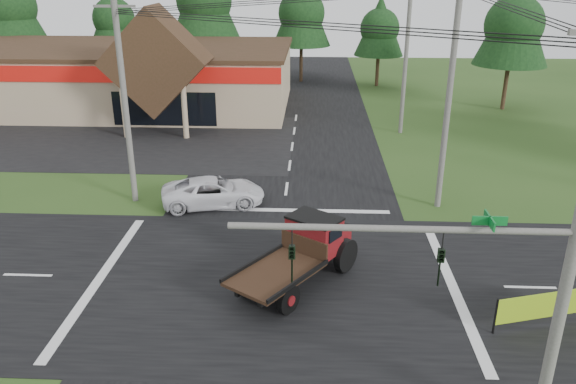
{
  "coord_description": "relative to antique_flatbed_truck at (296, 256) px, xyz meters",
  "views": [
    {
      "loc": [
        1.46,
        -19.28,
        11.61
      ],
      "look_at": [
        0.36,
        4.1,
        2.2
      ],
      "focal_mm": 35.0,
      "sensor_mm": 36.0,
      "label": 1
    }
  ],
  "objects": [
    {
      "name": "road_ew",
      "position": [
        -0.87,
        0.12,
        -1.24
      ],
      "size": [
        120.0,
        12.0,
        0.02
      ],
      "primitive_type": "cube",
      "color": "black",
      "rests_on": "ground"
    },
    {
      "name": "roadside_banner",
      "position": [
        8.7,
        -2.37,
        -0.57
      ],
      "size": [
        3.89,
        1.24,
        1.37
      ],
      "primitive_type": null,
      "rotation": [
        0.0,
        0.0,
        0.28
      ],
      "color": "#85AD17",
      "rests_on": "ground"
    },
    {
      "name": "utility_pole_n",
      "position": [
        7.13,
        22.12,
        4.48
      ],
      "size": [
        2.0,
        0.3,
        11.2
      ],
      "color": "#595651",
      "rests_on": "ground"
    },
    {
      "name": "road_ns",
      "position": [
        -0.87,
        0.12,
        -1.24
      ],
      "size": [
        12.0,
        120.0,
        0.02
      ],
      "primitive_type": "cube",
      "color": "black",
      "rests_on": "ground"
    },
    {
      "name": "utility_pole_ne",
      "position": [
        7.13,
        8.12,
        4.63
      ],
      "size": [
        2.0,
        0.3,
        11.5
      ],
      "color": "#595651",
      "rests_on": "ground"
    },
    {
      "name": "tree_side_ne",
      "position": [
        17.13,
        30.12,
        6.12
      ],
      "size": [
        6.16,
        6.16,
        11.11
      ],
      "color": "#332316",
      "rests_on": "ground"
    },
    {
      "name": "tree_row_d",
      "position": [
        -0.87,
        42.12,
        6.12
      ],
      "size": [
        6.16,
        6.16,
        11.11
      ],
      "color": "#332316",
      "rests_on": "ground"
    },
    {
      "name": "tree_row_a",
      "position": [
        -30.87,
        40.12,
        6.79
      ],
      "size": [
        6.72,
        6.72,
        12.12
      ],
      "color": "#332316",
      "rests_on": "ground"
    },
    {
      "name": "cvs_building",
      "position": [
        -16.57,
        29.69,
        1.52
      ],
      "size": [
        30.4,
        18.2,
        9.19
      ],
      "color": "tan",
      "rests_on": "ground"
    },
    {
      "name": "utility_pole_nr",
      "position": [
        6.63,
        -7.38,
        4.38
      ],
      "size": [
        2.0,
        0.3,
        11.0
      ],
      "color": "#595651",
      "rests_on": "ground"
    },
    {
      "name": "tree_row_b",
      "position": [
        -20.87,
        42.12,
        5.45
      ],
      "size": [
        5.6,
        5.6,
        10.1
      ],
      "color": "#332316",
      "rests_on": "ground"
    },
    {
      "name": "traffic_signal_mast",
      "position": [
        4.95,
        -7.38,
        3.17
      ],
      "size": [
        8.12,
        0.24,
        7.0
      ],
      "color": "#595651",
      "rests_on": "ground"
    },
    {
      "name": "antique_flatbed_truck",
      "position": [
        0.0,
        0.0,
        0.0
      ],
      "size": [
        5.34,
        6.22,
        2.51
      ],
      "primitive_type": null,
      "rotation": [
        0.0,
        0.0,
        -0.62
      ],
      "color": "#5C0D0F",
      "rests_on": "ground"
    },
    {
      "name": "tree_row_e",
      "position": [
        7.13,
        40.12,
        4.78
      ],
      "size": [
        5.04,
        5.04,
        9.09
      ],
      "color": "#332316",
      "rests_on": "ground"
    },
    {
      "name": "ground",
      "position": [
        -0.87,
        0.12,
        -1.25
      ],
      "size": [
        120.0,
        120.0,
        0.0
      ],
      "primitive_type": "plane",
      "color": "#284619",
      "rests_on": "ground"
    },
    {
      "name": "white_pickup",
      "position": [
        -4.56,
        7.7,
        -0.52
      ],
      "size": [
        5.69,
        3.55,
        1.47
      ],
      "primitive_type": "imported",
      "rotation": [
        0.0,
        0.0,
        1.79
      ],
      "color": "white",
      "rests_on": "ground"
    },
    {
      "name": "parking_apron",
      "position": [
        -14.87,
        19.12,
        -1.24
      ],
      "size": [
        28.0,
        14.0,
        0.02
      ],
      "primitive_type": "cube",
      "color": "black",
      "rests_on": "ground"
    },
    {
      "name": "utility_pole_nw",
      "position": [
        -8.87,
        8.12,
        4.13
      ],
      "size": [
        2.0,
        0.3,
        10.5
      ],
      "color": "#595651",
      "rests_on": "ground"
    }
  ]
}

